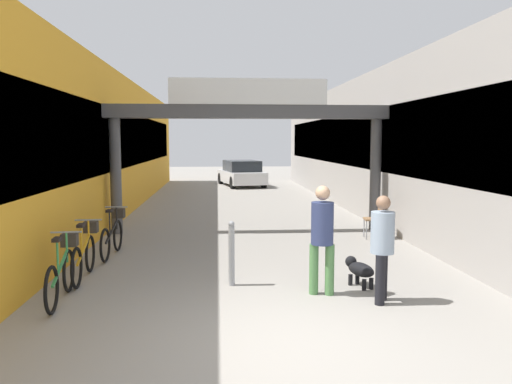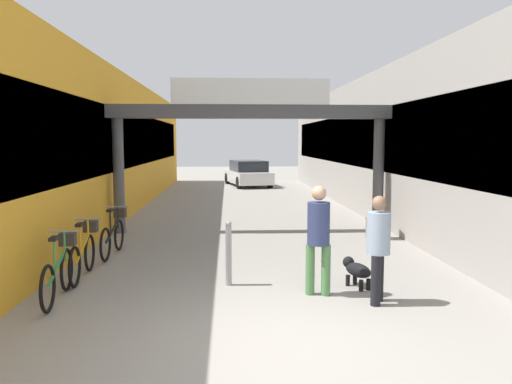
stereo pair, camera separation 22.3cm
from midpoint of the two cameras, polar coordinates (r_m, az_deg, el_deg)
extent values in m
plane|color=gray|center=(6.07, 3.62, -16.90)|extent=(80.00, 80.00, 0.00)
cube|color=gold|center=(17.14, -18.21, 4.98)|extent=(3.00, 26.00, 4.33)
cube|color=black|center=(16.82, -13.33, 5.84)|extent=(0.04, 23.40, 1.73)
cube|color=#9E9993|center=(17.54, 16.12, 5.05)|extent=(3.00, 26.00, 4.33)
cube|color=black|center=(17.10, 11.43, 5.88)|extent=(0.04, 23.40, 1.73)
cylinder|color=#4C4C4F|center=(13.09, -14.96, 1.77)|extent=(0.28, 0.28, 2.91)
cylinder|color=#4C4C4F|center=(13.43, 14.27, 1.89)|extent=(0.28, 0.28, 2.91)
cube|color=#4C4C4F|center=(12.83, -0.15, 9.16)|extent=(7.40, 0.44, 0.34)
cube|color=white|center=(12.66, -0.11, 11.43)|extent=(3.96, 0.10, 0.64)
cylinder|color=#4C7F47|center=(7.77, 7.03, -8.77)|extent=(0.17, 0.17, 0.78)
cylinder|color=#4C7F47|center=(7.75, 8.82, -8.82)|extent=(0.17, 0.17, 0.78)
cylinder|color=navy|center=(7.61, 8.00, -3.59)|extent=(0.41, 0.41, 0.65)
sphere|color=tan|center=(7.55, 8.05, -0.12)|extent=(0.27, 0.27, 0.22)
cylinder|color=black|center=(7.43, 14.38, -9.79)|extent=(0.19, 0.19, 0.73)
cylinder|color=black|center=(7.66, 14.68, -9.32)|extent=(0.19, 0.19, 0.73)
cylinder|color=#8C9EB2|center=(7.40, 14.67, -4.57)|extent=(0.46, 0.46, 0.60)
sphere|color=#8C664C|center=(7.34, 14.75, -1.22)|extent=(0.28, 0.28, 0.21)
ellipsoid|color=black|center=(8.25, 12.37, -8.72)|extent=(0.45, 0.61, 0.22)
sphere|color=black|center=(8.42, 11.28, -7.86)|extent=(0.25, 0.25, 0.19)
sphere|color=white|center=(8.38, 11.63, -8.56)|extent=(0.18, 0.18, 0.13)
cylinder|color=black|center=(8.38, 11.21, -9.88)|extent=(0.09, 0.09, 0.18)
cylinder|color=black|center=(8.47, 11.99, -9.73)|extent=(0.09, 0.09, 0.18)
cylinder|color=black|center=(8.14, 12.70, -10.40)|extent=(0.09, 0.09, 0.18)
cylinder|color=black|center=(8.23, 13.49, -10.23)|extent=(0.09, 0.09, 0.18)
torus|color=black|center=(8.41, -20.12, -8.34)|extent=(0.09, 0.67, 0.67)
torus|color=black|center=(7.46, -21.91, -10.22)|extent=(0.09, 0.67, 0.67)
cube|color=#338C4C|center=(7.89, -21.01, -7.96)|extent=(0.10, 0.94, 0.34)
cylinder|color=#338C4C|center=(7.73, -21.28, -6.58)|extent=(0.03, 0.03, 0.42)
cube|color=black|center=(7.68, -21.35, -4.98)|extent=(0.11, 0.23, 0.05)
cylinder|color=#338C4C|center=(8.27, -20.31, -5.88)|extent=(0.03, 0.03, 0.46)
cylinder|color=gray|center=(8.23, -20.36, -4.25)|extent=(0.46, 0.06, 0.03)
cube|color=#332D28|center=(8.45, -20.01, -5.08)|extent=(0.25, 0.22, 0.20)
torus|color=black|center=(9.51, -17.84, -6.63)|extent=(0.08, 0.67, 0.67)
torus|color=black|center=(8.54, -19.31, -8.09)|extent=(0.08, 0.67, 0.67)
cube|color=gold|center=(8.99, -18.57, -6.20)|extent=(0.07, 0.94, 0.34)
cylinder|color=gold|center=(8.83, -18.79, -4.97)|extent=(0.03, 0.03, 0.42)
cube|color=black|center=(8.79, -18.84, -3.56)|extent=(0.11, 0.22, 0.05)
cylinder|color=gold|center=(9.38, -17.99, -4.44)|extent=(0.03, 0.03, 0.46)
cylinder|color=gray|center=(9.34, -18.04, -2.99)|extent=(0.46, 0.05, 0.03)
cube|color=#332D28|center=(9.56, -17.75, -3.76)|extent=(0.25, 0.21, 0.20)
torus|color=black|center=(11.11, -14.84, -4.76)|extent=(0.08, 0.67, 0.67)
torus|color=black|center=(10.15, -16.23, -5.81)|extent=(0.08, 0.67, 0.67)
cube|color=black|center=(10.60, -15.53, -4.30)|extent=(0.08, 0.94, 0.34)
cylinder|color=black|center=(10.45, -15.73, -3.23)|extent=(0.03, 0.03, 0.42)
cube|color=black|center=(10.41, -15.76, -2.04)|extent=(0.11, 0.22, 0.05)
cylinder|color=black|center=(10.99, -14.96, -2.87)|extent=(0.03, 0.03, 0.46)
cylinder|color=gray|center=(10.96, -15.00, -1.63)|extent=(0.46, 0.05, 0.03)
cube|color=#332D28|center=(11.17, -14.72, -2.31)|extent=(0.25, 0.21, 0.20)
cylinder|color=gray|center=(8.17, -2.37, -7.28)|extent=(0.10, 0.10, 0.98)
sphere|color=gray|center=(8.07, -2.38, -3.68)|extent=(0.10, 0.10, 0.10)
cylinder|color=gray|center=(12.17, 13.23, -4.33)|extent=(0.03, 0.03, 0.45)
cylinder|color=gray|center=(12.50, 12.97, -4.05)|extent=(0.03, 0.03, 0.45)
cylinder|color=gray|center=(12.23, 14.81, -4.32)|extent=(0.03, 0.03, 0.45)
cylinder|color=gray|center=(12.56, 14.51, -4.04)|extent=(0.03, 0.03, 0.45)
cube|color=olive|center=(12.33, 13.91, -3.06)|extent=(0.44, 0.44, 0.04)
cube|color=olive|center=(12.33, 14.76, -2.05)|extent=(0.09, 0.40, 0.40)
cube|color=silver|center=(26.09, -0.70, 1.77)|extent=(2.50, 4.27, 0.60)
cube|color=#1E2328|center=(25.91, -0.62, 3.01)|extent=(1.98, 2.47, 0.55)
cylinder|color=black|center=(27.35, -3.04, 1.57)|extent=(0.31, 0.63, 0.60)
cylinder|color=black|center=(27.70, 0.18, 1.64)|extent=(0.31, 0.63, 0.60)
cylinder|color=black|center=(24.52, -1.70, 1.08)|extent=(0.31, 0.63, 0.60)
cylinder|color=black|center=(24.92, 1.87, 1.16)|extent=(0.31, 0.63, 0.60)
camera|label=1|loc=(0.11, -89.38, 0.06)|focal=35.00mm
camera|label=2|loc=(0.11, 90.62, -0.06)|focal=35.00mm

